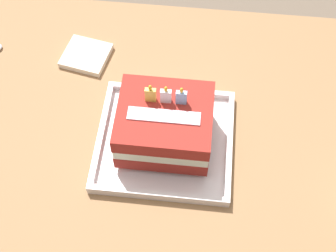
% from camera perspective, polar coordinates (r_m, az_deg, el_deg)
% --- Properties ---
extents(ground_plane, '(8.00, 8.00, 0.00)m').
position_cam_1_polar(ground_plane, '(1.73, 0.22, -12.97)').
color(ground_plane, '#6B5B4C').
extents(dining_table, '(1.19, 0.73, 0.74)m').
position_cam_1_polar(dining_table, '(1.15, 0.33, -2.61)').
color(dining_table, olive).
rests_on(dining_table, ground_plane).
extents(foil_tray, '(0.29, 0.27, 0.02)m').
position_cam_1_polar(foil_tray, '(1.03, -0.37, -1.84)').
color(foil_tray, silver).
rests_on(foil_tray, dining_table).
extents(birthday_cake, '(0.19, 0.17, 0.15)m').
position_cam_1_polar(birthday_cake, '(0.97, -0.39, 0.18)').
color(birthday_cake, maroon).
rests_on(birthday_cake, foil_tray).
extents(napkin_pile, '(0.12, 0.12, 0.02)m').
position_cam_1_polar(napkin_pile, '(1.19, -9.70, 8.25)').
color(napkin_pile, silver).
rests_on(napkin_pile, dining_table).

